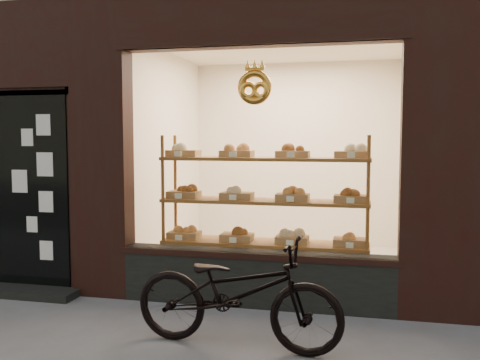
# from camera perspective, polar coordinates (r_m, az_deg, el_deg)

# --- Properties ---
(display_shelf) EXTENTS (2.20, 0.45, 1.70)m
(display_shelf) POSITION_cam_1_polar(r_m,az_deg,el_deg) (5.70, 2.61, -3.66)
(display_shelf) COLOR olive
(display_shelf) RESTS_ON ground
(bicycle) EXTENTS (1.75, 0.73, 0.90)m
(bicycle) POSITION_cam_1_polar(r_m,az_deg,el_deg) (4.34, -0.33, -11.90)
(bicycle) COLOR black
(bicycle) RESTS_ON ground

